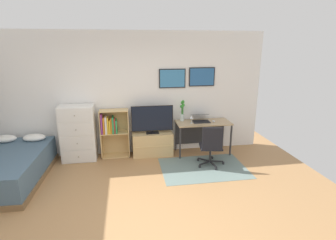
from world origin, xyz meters
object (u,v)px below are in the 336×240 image
object	(u,v)px
office_chair	(211,145)
wine_glass	(192,117)
dresser	(78,133)
desk	(202,127)
bed	(6,168)
bookshelf	(112,130)
laptop	(200,118)
bamboo_vase	(182,110)
tv_stand	(153,144)
television	(152,120)
computer_mouse	(214,121)

from	to	relation	value
office_chair	wine_glass	size ratio (longest dim) A/B	4.78
dresser	desk	xyz separation A→B (m)	(2.72, 0.01, 0.00)
bed	desk	size ratio (longest dim) A/B	1.67
bed	bookshelf	bearing A→B (deg)	25.97
bookshelf	laptop	bearing A→B (deg)	-1.47
dresser	bookshelf	world-z (taller)	dresser
office_chair	bamboo_vase	distance (m)	1.10
desk	office_chair	distance (m)	0.81
office_chair	laptop	world-z (taller)	laptop
bed	bookshelf	distance (m)	2.08
bed	tv_stand	xyz separation A→B (m)	(2.74, 0.79, -0.00)
desk	wine_glass	size ratio (longest dim) A/B	6.72
wine_glass	office_chair	bearing A→B (deg)	-68.88
desk	dresser	bearing A→B (deg)	-179.69
desk	television	bearing A→B (deg)	-178.89
office_chair	bamboo_vase	world-z (taller)	bamboo_vase
bookshelf	computer_mouse	world-z (taller)	bookshelf
dresser	bamboo_vase	size ratio (longest dim) A/B	2.48
television	computer_mouse	bearing A→B (deg)	-3.72
dresser	computer_mouse	xyz separation A→B (m)	(2.95, -0.10, 0.16)
bookshelf	office_chair	distance (m)	2.15
tv_stand	laptop	size ratio (longest dim) A/B	2.14
computer_mouse	wine_glass	size ratio (longest dim) A/B	0.58
television	wine_glass	distance (m)	0.86
bookshelf	wine_glass	bearing A→B (deg)	-6.25
bed	desk	distance (m)	3.97
bed	wine_glass	size ratio (longest dim) A/B	11.21
bed	desk	bearing A→B (deg)	13.26
dresser	bookshelf	size ratio (longest dim) A/B	1.13
computer_mouse	television	bearing A→B (deg)	176.28
tv_stand	desk	bearing A→B (deg)	-0.02
dresser	tv_stand	world-z (taller)	dresser
bookshelf	computer_mouse	xyz separation A→B (m)	(2.24, -0.16, 0.14)
laptop	bookshelf	bearing A→B (deg)	179.96
bamboo_vase	wine_glass	size ratio (longest dim) A/B	2.68
television	bookshelf	bearing A→B (deg)	175.20
bamboo_vase	bookshelf	bearing A→B (deg)	-179.04
bed	dresser	xyz separation A→B (m)	(1.16, 0.77, 0.33)
dresser	office_chair	size ratio (longest dim) A/B	1.39
dresser	wine_glass	distance (m)	2.45
bed	laptop	xyz separation A→B (m)	(3.83, 0.79, 0.54)
dresser	television	bearing A→B (deg)	-0.26
tv_stand	television	world-z (taller)	television
television	desk	xyz separation A→B (m)	(1.14, 0.02, -0.23)
tv_stand	bamboo_vase	distance (m)	1.01
bed	television	bearing A→B (deg)	17.40
wine_glass	bookshelf	bearing A→B (deg)	173.75
desk	laptop	size ratio (longest dim) A/B	2.91
bed	wine_glass	xyz separation A→B (m)	(3.59, 0.65, 0.61)
laptop	wine_glass	size ratio (longest dim) A/B	2.31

